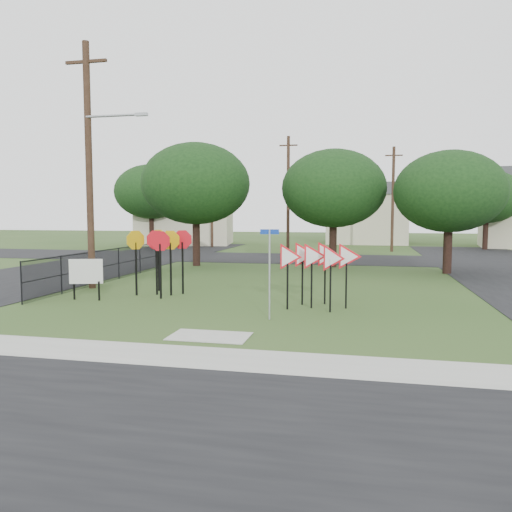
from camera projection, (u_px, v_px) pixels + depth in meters
The scene contains 23 objects.
ground at pixel (234, 318), 14.90m from camera, with size 140.00×140.00×0.00m, color #29451A.
street_near at pixel (47, 465), 6.13m from camera, with size 60.00×8.00×0.02m, color black.
sidewalk at pixel (184, 356), 10.81m from camera, with size 30.00×1.60×0.02m, color #9E9F97.
planting_strip at pixel (163, 374), 9.64m from camera, with size 30.00×0.80×0.02m, color #29451A.
street_left at pixel (68, 270), 27.17m from camera, with size 8.00×50.00×0.02m, color black.
street_far at pixel (308, 259), 34.37m from camera, with size 60.00×8.00×0.02m, color black.
curb_pad at pixel (210, 336), 12.56m from camera, with size 2.00×1.20×0.02m, color #9E9F97.
street_name_sign at pixel (270, 267), 14.49m from camera, with size 0.55×0.06×2.65m.
stop_sign_cluster at pixel (161, 247), 18.96m from camera, with size 2.23×1.90×2.49m.
yield_sign_cluster at pixel (317, 259), 16.32m from camera, with size 2.81×1.66×2.19m.
info_board at pixel (86, 273), 17.86m from camera, with size 1.15×0.37×1.48m.
utility_pole_main at pixel (90, 162), 20.37m from camera, with size 3.55×0.33×10.00m.
far_pole_a at pixel (288, 194), 38.30m from camera, with size 1.40×0.24×9.00m.
far_pole_b at pixel (393, 198), 40.53m from camera, with size 1.40×0.24×8.50m.
far_pole_c at pixel (212, 197), 45.84m from camera, with size 1.40×0.24×9.00m.
fence_run at pixel (107, 265), 22.52m from camera, with size 0.05×11.55×1.50m.
house_left at pixel (186, 208), 50.66m from camera, with size 10.58×8.88×7.20m.
house_mid at pixel (367, 213), 52.74m from camera, with size 8.40×8.40×6.20m.
tree_near_left at pixel (196, 184), 29.39m from camera, with size 6.40×6.40×7.27m.
tree_near_mid at pixel (334, 189), 28.70m from camera, with size 6.00×6.00×6.80m.
tree_near_right at pixel (449, 192), 25.51m from camera, with size 5.60×5.60×6.33m.
tree_far_left at pixel (151, 192), 47.06m from camera, with size 6.80×6.80×7.73m.
tree_far_right at pixel (487, 197), 42.71m from camera, with size 6.00×6.00×6.80m.
Camera 1 is at (3.77, -14.21, 3.09)m, focal length 35.00 mm.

